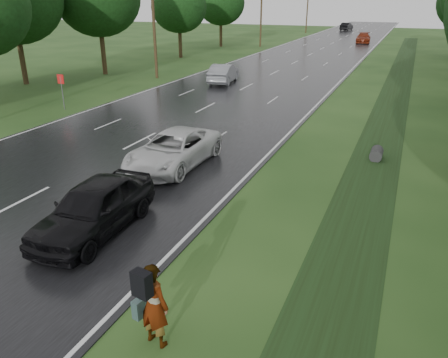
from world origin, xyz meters
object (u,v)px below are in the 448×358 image
Objects in this scene: white_pickup at (174,149)px; dark_sedan at (94,207)px; silver_sedan at (224,73)px; road_sign at (61,85)px; pedestrian at (153,304)px.

dark_sedan reaches higher than white_pickup.
dark_sedan is (0.57, -6.10, 0.08)m from white_pickup.
dark_sedan is 1.00× the size of silver_sedan.
road_sign is at bearing 56.72° from silver_sedan.
pedestrian is 0.41× the size of silver_sedan.
dark_sedan is (-4.22, 3.43, -0.15)m from pedestrian.
white_pickup is at bearing 93.00° from dark_sedan.
road_sign reaches higher than silver_sedan.
road_sign is 0.47× the size of silver_sedan.
white_pickup is 1.11× the size of silver_sedan.
pedestrian is (16.67, -16.01, -0.62)m from road_sign.
white_pickup is (-4.79, 9.53, -0.23)m from pedestrian.
pedestrian is at bearing -43.84° from road_sign.
pedestrian is 0.37× the size of white_pickup.
pedestrian is at bearing 101.69° from silver_sedan.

